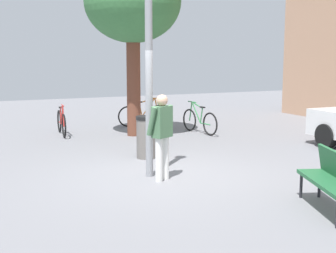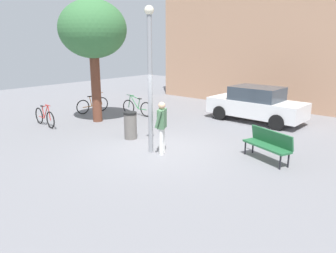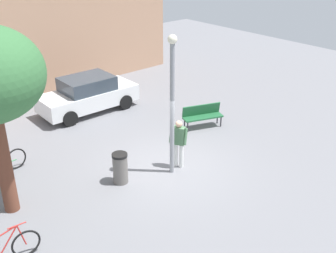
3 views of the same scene
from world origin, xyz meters
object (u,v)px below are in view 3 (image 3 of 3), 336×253
(bicycle_red, at_px, (3,252))
(bicycle_green, at_px, (0,164))
(park_bench, at_px, (202,114))
(person_by_lamppost, at_px, (179,141))
(parked_car_white, at_px, (88,94))
(trash_bin, at_px, (120,168))
(lamppost, at_px, (172,99))

(bicycle_red, relative_size, bicycle_green, 1.00)
(park_bench, distance_m, bicycle_green, 7.62)
(person_by_lamppost, bearing_deg, park_bench, 30.55)
(bicycle_red, bearing_deg, parked_car_white, 46.13)
(person_by_lamppost, relative_size, park_bench, 1.00)
(bicycle_red, xyz_separation_m, trash_bin, (4.11, 1.10, 0.12))
(parked_car_white, bearing_deg, person_by_lamppost, -92.36)
(lamppost, distance_m, parked_car_white, 6.39)
(park_bench, relative_size, bicycle_green, 0.92)
(bicycle_green, distance_m, trash_bin, 3.91)
(bicycle_green, xyz_separation_m, trash_bin, (2.64, -2.88, 0.12))
(bicycle_red, distance_m, trash_bin, 4.26)
(bicycle_red, bearing_deg, trash_bin, 14.94)
(park_bench, relative_size, bicycle_red, 0.92)
(park_bench, height_order, bicycle_red, bicycle_red)
(person_by_lamppost, relative_size, bicycle_green, 0.93)
(park_bench, bearing_deg, person_by_lamppost, -149.45)
(person_by_lamppost, height_order, bicycle_green, person_by_lamppost)
(bicycle_red, bearing_deg, person_by_lamppost, 5.66)
(person_by_lamppost, bearing_deg, lamppost, -165.07)
(person_by_lamppost, distance_m, bicycle_green, 5.76)
(lamppost, height_order, person_by_lamppost, lamppost)
(lamppost, relative_size, bicycle_red, 2.49)
(trash_bin, bearing_deg, bicycle_green, 132.55)
(person_by_lamppost, xyz_separation_m, parked_car_white, (0.25, 6.00, -0.19))
(bicycle_green, relative_size, parked_car_white, 0.43)
(person_by_lamppost, distance_m, bicycle_red, 6.16)
(lamppost, height_order, trash_bin, lamppost)
(lamppost, distance_m, bicycle_green, 5.90)
(person_by_lamppost, bearing_deg, parked_car_white, 87.64)
(lamppost, xyz_separation_m, parked_car_white, (0.63, 6.10, -1.78))
(trash_bin, bearing_deg, park_bench, 13.59)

